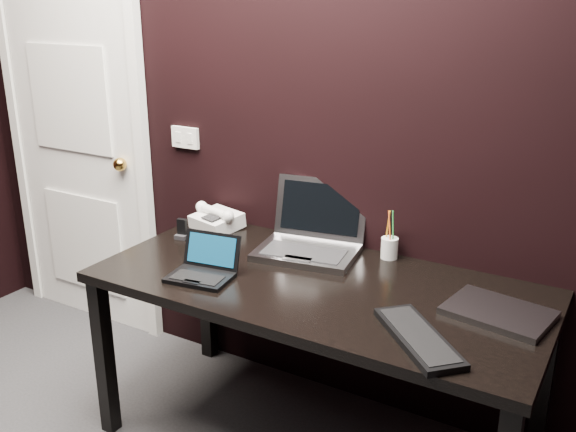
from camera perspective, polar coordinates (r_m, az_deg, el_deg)
The scene contains 11 objects.
wall_back at distance 2.74m, azimuth 1.11°, elevation 9.35°, with size 4.00×4.00×0.00m, color black.
door at distance 3.61m, azimuth -18.27°, elevation 6.67°, with size 0.99×0.10×2.14m.
wall_switch at distance 3.11m, azimuth -9.13°, elevation 6.91°, with size 0.15×0.02×0.10m.
desk at distance 2.47m, azimuth 2.57°, elevation -7.46°, with size 1.70×0.80×0.74m.
netbook at distance 2.48m, azimuth -7.54°, elevation -4.72°, with size 0.26×0.24×0.15m.
silver_laptop at distance 2.68m, azimuth 2.01°, elevation -2.13°, with size 0.46×0.42×0.28m.
ext_keyboard at distance 2.07m, azimuth 11.49°, elevation -10.53°, with size 0.38×0.38×0.03m.
closed_laptop at distance 2.29m, azimuth 18.21°, elevation -8.15°, with size 0.37×0.29×0.02m.
desk_phone at distance 2.97m, azimuth -6.39°, elevation -0.28°, with size 0.25×0.23×0.12m.
mobile_phone at distance 2.87m, azimuth -9.41°, elevation -1.33°, with size 0.06×0.05×0.09m.
pen_cup at distance 2.65m, azimuth 9.01°, elevation -2.75°, with size 0.09×0.09×0.20m.
Camera 1 is at (1.32, -0.56, 1.77)m, focal length 40.00 mm.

